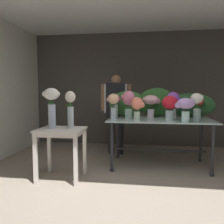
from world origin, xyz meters
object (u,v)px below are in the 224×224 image
at_px(florist, 116,105).
at_px(vase_ivory_stock, 197,103).
at_px(display_table_glass, 160,126).
at_px(vase_rosy_ranunculus, 128,102).
at_px(vase_scarlet_dahlias, 197,104).
at_px(vase_violet_anemones, 173,102).
at_px(vase_coral_snapdragons, 137,106).
at_px(vase_peach_peonies, 113,103).
at_px(vase_lilac_carnations, 186,106).
at_px(vase_cream_lisianthus_tall, 71,107).
at_px(vase_magenta_hydrangea, 115,104).
at_px(side_table_white, 61,136).
at_px(vase_blush_roses, 151,102).
at_px(vase_white_roses_tall, 52,103).
at_px(vase_crimson_tulips, 169,105).

xyz_separation_m(florist, vase_ivory_stock, (1.41, -0.91, 0.10)).
xyz_separation_m(display_table_glass, vase_rosy_ranunculus, (-0.55, -0.02, 0.42)).
relative_size(vase_scarlet_dahlias, vase_violet_anemones, 0.88).
bearing_deg(vase_rosy_ranunculus, vase_coral_snapdragons, -57.10).
distance_m(vase_peach_peonies, vase_lilac_carnations, 1.16).
relative_size(display_table_glass, vase_ivory_stock, 3.94).
xyz_separation_m(vase_ivory_stock, vase_cream_lisianthus_tall, (-1.91, -0.54, -0.06)).
relative_size(vase_lilac_carnations, vase_magenta_hydrangea, 0.90).
bearing_deg(florist, vase_ivory_stock, -32.93).
bearing_deg(vase_rosy_ranunculus, side_table_white, -140.46).
xyz_separation_m(florist, vase_lilac_carnations, (1.21, -1.10, 0.05)).
distance_m(florist, vase_blush_roses, 0.90).
distance_m(vase_scarlet_dahlias, vase_cream_lisianthus_tall, 2.20).
xyz_separation_m(vase_scarlet_dahlias, vase_cream_lisianthus_tall, (-2.00, -0.92, -0.01)).
distance_m(vase_scarlet_dahlias, vase_violet_anemones, 0.42).
bearing_deg(vase_coral_snapdragons, vase_ivory_stock, 4.23).
bearing_deg(vase_lilac_carnations, vase_violet_anemones, 104.04).
xyz_separation_m(vase_blush_roses, vase_rosy_ranunculus, (-0.40, -0.18, 0.02)).
xyz_separation_m(florist, vase_cream_lisianthus_tall, (-0.50, -1.45, 0.04)).
distance_m(display_table_glass, vase_cream_lisianthus_tall, 1.59).
height_order(florist, vase_white_roses_tall, florist).
distance_m(vase_violet_anemones, vase_rosy_ranunculus, 0.79).
relative_size(display_table_glass, vase_cream_lisianthus_tall, 3.18).
bearing_deg(vase_ivory_stock, florist, 147.07).
height_order(florist, vase_scarlet_dahlias, florist).
distance_m(vase_magenta_hydrangea, vase_white_roses_tall, 1.25).
xyz_separation_m(vase_scarlet_dahlias, vase_lilac_carnations, (-0.29, -0.57, -0.00)).
relative_size(vase_violet_anemones, vase_lilac_carnations, 1.24).
height_order(vase_ivory_stock, vase_violet_anemones, vase_violet_anemones).
bearing_deg(vase_magenta_hydrangea, vase_blush_roses, 1.38).
height_order(florist, vase_coral_snapdragons, florist).
distance_m(vase_blush_roses, vase_magenta_hydrangea, 0.64).
bearing_deg(vase_scarlet_dahlias, vase_white_roses_tall, -156.71).
height_order(vase_ivory_stock, vase_white_roses_tall, vase_white_roses_tall).
relative_size(florist, vase_violet_anemones, 3.57).
distance_m(vase_scarlet_dahlias, vase_white_roses_tall, 2.47).
xyz_separation_m(vase_coral_snapdragons, vase_ivory_stock, (0.94, 0.07, 0.06)).
bearing_deg(vase_peach_peonies, vase_coral_snapdragons, -11.15).
height_order(vase_peach_peonies, vase_magenta_hydrangea, vase_peach_peonies).
bearing_deg(vase_violet_anemones, vase_cream_lisianthus_tall, -151.66).
xyz_separation_m(florist, vase_rosy_ranunculus, (0.31, -0.73, 0.10)).
xyz_separation_m(display_table_glass, vase_magenta_hydrangea, (-0.79, 0.14, 0.37)).
relative_size(display_table_glass, vase_magenta_hydrangea, 4.23).
relative_size(side_table_white, vase_crimson_tulips, 1.89).
relative_size(vase_violet_anemones, vase_magenta_hydrangea, 1.12).
height_order(display_table_glass, vase_crimson_tulips, vase_crimson_tulips).
distance_m(vase_lilac_carnations, vase_cream_lisianthus_tall, 1.75).
relative_size(vase_scarlet_dahlias, vase_peach_peonies, 0.94).
height_order(display_table_glass, vase_white_roses_tall, vase_white_roses_tall).
bearing_deg(vase_coral_snapdragons, vase_cream_lisianthus_tall, -154.33).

